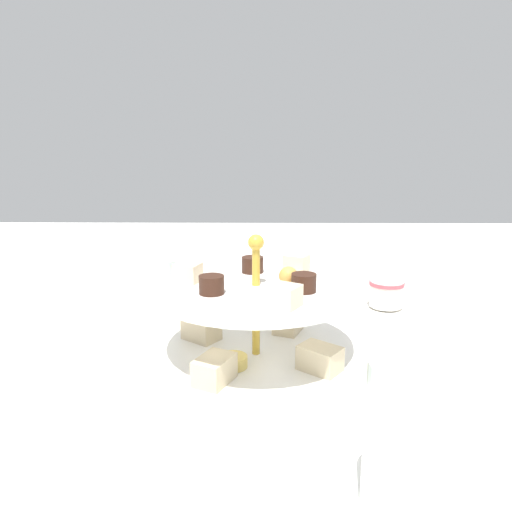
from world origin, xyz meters
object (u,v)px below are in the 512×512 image
object	(u,v)px
teacup_with_saucer	(386,296)
water_glass_tall_right	(411,443)
tiered_serving_stand	(256,327)
water_glass_short_left	(301,278)
water_glass_mid_back	(158,285)

from	to	relation	value
teacup_with_saucer	water_glass_tall_right	bearing A→B (deg)	-12.77
tiered_serving_stand	teacup_with_saucer	distance (m)	0.30
water_glass_tall_right	teacup_with_saucer	size ratio (longest dim) A/B	1.37
water_glass_short_left	water_glass_mid_back	world-z (taller)	water_glass_mid_back
water_glass_tall_right	water_glass_short_left	size ratio (longest dim) A/B	1.70
water_glass_tall_right	water_glass_short_left	xyz separation A→B (m)	(-0.54, -0.04, -0.03)
tiered_serving_stand	water_glass_tall_right	xyz separation A→B (m)	(0.26, 0.12, 0.02)
tiered_serving_stand	water_glass_short_left	bearing A→B (deg)	163.72
water_glass_short_left	water_glass_mid_back	xyz separation A→B (m)	(0.08, -0.25, 0.01)
tiered_serving_stand	teacup_with_saucer	world-z (taller)	tiered_serving_stand
water_glass_tall_right	water_glass_mid_back	world-z (taller)	water_glass_tall_right
water_glass_mid_back	water_glass_short_left	bearing A→B (deg)	107.85
water_glass_tall_right	teacup_with_saucer	xyz separation A→B (m)	(-0.47, 0.11, -0.04)
water_glass_mid_back	tiered_serving_stand	bearing A→B (deg)	40.95
teacup_with_saucer	tiered_serving_stand	bearing A→B (deg)	-47.29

